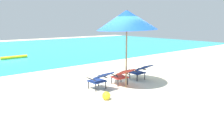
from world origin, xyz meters
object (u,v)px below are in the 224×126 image
at_px(lounge_chair_center, 122,75).
at_px(beach_ball, 106,96).
at_px(swim_buoy, 14,57).
at_px(lounge_chair_left, 100,79).
at_px(beach_umbrella_center, 127,20).
at_px(lounge_chair_right, 140,70).

relative_size(lounge_chair_center, beach_ball, 3.59).
height_order(swim_buoy, lounge_chair_center, lounge_chair_center).
relative_size(swim_buoy, lounge_chair_left, 1.78).
xyz_separation_m(lounge_chair_left, beach_ball, (-0.42, -0.90, -0.28)).
bearing_deg(beach_umbrella_center, lounge_chair_right, 17.01).
height_order(lounge_chair_left, beach_umbrella_center, beach_umbrella_center).
distance_m(lounge_chair_right, beach_umbrella_center, 2.29).
distance_m(lounge_chair_center, beach_ball, 1.60).
relative_size(lounge_chair_left, beach_umbrella_center, 0.32).
bearing_deg(lounge_chair_right, beach_umbrella_center, -162.99).
relative_size(swim_buoy, beach_umbrella_center, 0.58).
distance_m(lounge_chair_right, beach_ball, 2.58).
distance_m(lounge_chair_left, lounge_chair_center, 0.94).
height_order(lounge_chair_right, beach_ball, lounge_chair_right).
xyz_separation_m(lounge_chair_center, beach_ball, (-1.36, -0.81, -0.28)).
bearing_deg(lounge_chair_left, beach_ball, -115.03).
relative_size(lounge_chair_center, beach_umbrella_center, 0.33).
bearing_deg(swim_buoy, beach_umbrella_center, -80.91).
relative_size(lounge_chair_left, lounge_chair_center, 0.97).
height_order(lounge_chair_center, lounge_chair_right, same).
xyz_separation_m(lounge_chair_left, lounge_chair_right, (1.99, -0.01, 0.00)).
xyz_separation_m(swim_buoy, beach_ball, (0.13, -9.58, 0.03)).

